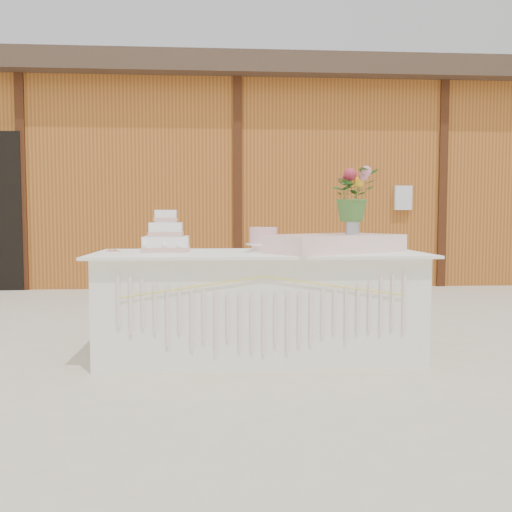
{
  "coord_description": "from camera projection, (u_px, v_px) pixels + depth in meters",
  "views": [
    {
      "loc": [
        -0.32,
        -4.17,
        1.03
      ],
      "look_at": [
        0.0,
        0.3,
        0.72
      ],
      "focal_mm": 40.0,
      "sensor_mm": 36.0,
      "label": 1
    }
  ],
  "objects": [
    {
      "name": "satin_runner",
      "position": [
        330.0,
        243.0,
        4.21
      ],
      "size": [
        1.17,
        1.02,
        0.13
      ],
      "primitive_type": "cube",
      "rotation": [
        0.0,
        0.0,
        0.54
      ],
      "color": "#FFD7CD",
      "rests_on": "cake_table"
    },
    {
      "name": "bouquet",
      "position": [
        353.0,
        189.0,
        4.24
      ],
      "size": [
        0.45,
        0.42,
        0.39
      ],
      "primitive_type": "imported",
      "rotation": [
        0.0,
        0.0,
        0.41
      ],
      "color": "#3C692A",
      "rests_on": "flower_vase"
    },
    {
      "name": "loose_flowers",
      "position": [
        115.0,
        251.0,
        4.17
      ],
      "size": [
        0.2,
        0.35,
        0.02
      ],
      "primitive_type": null,
      "rotation": [
        0.0,
        0.0,
        0.22
      ],
      "color": "pink",
      "rests_on": "cake_table"
    },
    {
      "name": "flower_vase",
      "position": [
        352.0,
        225.0,
        4.26
      ],
      "size": [
        0.11,
        0.11,
        0.14
      ],
      "primitive_type": "cylinder",
      "color": "#B7B8BC",
      "rests_on": "satin_runner"
    },
    {
      "name": "barn",
      "position": [
        233.0,
        180.0,
        10.1
      ],
      "size": [
        12.6,
        4.6,
        3.3
      ],
      "color": "#A76123",
      "rests_on": "ground"
    },
    {
      "name": "cake_table",
      "position": [
        259.0,
        304.0,
        4.22
      ],
      "size": [
        2.4,
        1.0,
        0.77
      ],
      "color": "white",
      "rests_on": "ground"
    },
    {
      "name": "wedding_cake",
      "position": [
        166.0,
        237.0,
        4.25
      ],
      "size": [
        0.35,
        0.35,
        0.31
      ],
      "rotation": [
        0.0,
        0.0,
        0.02
      ],
      "color": "white",
      "rests_on": "cake_table"
    },
    {
      "name": "ground",
      "position": [
        259.0,
        355.0,
        4.25
      ],
      "size": [
        80.0,
        80.0,
        0.0
      ],
      "primitive_type": "plane",
      "color": "beige",
      "rests_on": "ground"
    },
    {
      "name": "pink_cake_stand",
      "position": [
        263.0,
        238.0,
        4.18
      ],
      "size": [
        0.25,
        0.25,
        0.18
      ],
      "color": "white",
      "rests_on": "cake_table"
    }
  ]
}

